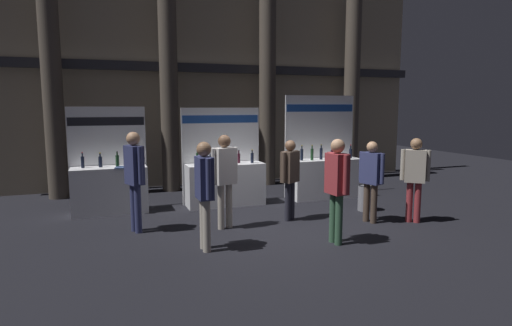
{
  "coord_description": "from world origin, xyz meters",
  "views": [
    {
      "loc": [
        -3.1,
        -7.26,
        2.29
      ],
      "look_at": [
        -0.26,
        0.57,
        1.16
      ],
      "focal_mm": 29.65,
      "sensor_mm": 36.0,
      "label": 1
    }
  ],
  "objects_px": {
    "visitor_0": "(371,175)",
    "visitor_1": "(225,172)",
    "visitor_5": "(337,181)",
    "exhibitor_booth_0": "(110,186)",
    "trash_bin": "(366,198)",
    "visitor_3": "(134,173)",
    "exhibitor_booth_2": "(324,173)",
    "visitor_4": "(290,173)",
    "exhibitor_booth_1": "(225,180)",
    "visitor_2": "(415,173)",
    "visitor_6": "(204,186)"
  },
  "relations": [
    {
      "from": "visitor_3",
      "to": "visitor_0",
      "type": "bearing_deg",
      "value": 55.78
    },
    {
      "from": "visitor_2",
      "to": "visitor_3",
      "type": "height_order",
      "value": "visitor_3"
    },
    {
      "from": "visitor_6",
      "to": "visitor_2",
      "type": "bearing_deg",
      "value": 90.78
    },
    {
      "from": "exhibitor_booth_2",
      "to": "visitor_0",
      "type": "bearing_deg",
      "value": -96.89
    },
    {
      "from": "visitor_0",
      "to": "visitor_2",
      "type": "height_order",
      "value": "visitor_2"
    },
    {
      "from": "exhibitor_booth_0",
      "to": "visitor_6",
      "type": "distance_m",
      "value": 3.37
    },
    {
      "from": "visitor_6",
      "to": "exhibitor_booth_0",
      "type": "bearing_deg",
      "value": -157.71
    },
    {
      "from": "exhibitor_booth_2",
      "to": "visitor_1",
      "type": "xyz_separation_m",
      "value": [
        -3.1,
        -1.8,
        0.45
      ]
    },
    {
      "from": "trash_bin",
      "to": "visitor_6",
      "type": "height_order",
      "value": "visitor_6"
    },
    {
      "from": "visitor_1",
      "to": "visitor_5",
      "type": "height_order",
      "value": "visitor_1"
    },
    {
      "from": "visitor_1",
      "to": "visitor_4",
      "type": "bearing_deg",
      "value": 169.15
    },
    {
      "from": "exhibitor_booth_2",
      "to": "visitor_5",
      "type": "bearing_deg",
      "value": -115.96
    },
    {
      "from": "exhibitor_booth_2",
      "to": "visitor_0",
      "type": "height_order",
      "value": "exhibitor_booth_2"
    },
    {
      "from": "visitor_3",
      "to": "visitor_5",
      "type": "distance_m",
      "value": 3.58
    },
    {
      "from": "exhibitor_booth_2",
      "to": "visitor_1",
      "type": "distance_m",
      "value": 3.61
    },
    {
      "from": "exhibitor_booth_1",
      "to": "trash_bin",
      "type": "height_order",
      "value": "exhibitor_booth_1"
    },
    {
      "from": "exhibitor_booth_0",
      "to": "visitor_1",
      "type": "height_order",
      "value": "exhibitor_booth_0"
    },
    {
      "from": "visitor_4",
      "to": "exhibitor_booth_1",
      "type": "bearing_deg",
      "value": 82.73
    },
    {
      "from": "trash_bin",
      "to": "visitor_3",
      "type": "xyz_separation_m",
      "value": [
        -4.86,
        0.08,
        0.81
      ]
    },
    {
      "from": "visitor_0",
      "to": "visitor_5",
      "type": "height_order",
      "value": "visitor_5"
    },
    {
      "from": "exhibitor_booth_0",
      "to": "visitor_3",
      "type": "bearing_deg",
      "value": -75.75
    },
    {
      "from": "visitor_1",
      "to": "visitor_4",
      "type": "xyz_separation_m",
      "value": [
        1.38,
        0.11,
        -0.11
      ]
    },
    {
      "from": "exhibitor_booth_2",
      "to": "exhibitor_booth_0",
      "type": "bearing_deg",
      "value": 178.03
    },
    {
      "from": "visitor_2",
      "to": "visitor_6",
      "type": "bearing_deg",
      "value": 43.17
    },
    {
      "from": "visitor_1",
      "to": "visitor_4",
      "type": "distance_m",
      "value": 1.39
    },
    {
      "from": "trash_bin",
      "to": "visitor_6",
      "type": "xyz_separation_m",
      "value": [
        -3.91,
        -1.32,
        0.75
      ]
    },
    {
      "from": "trash_bin",
      "to": "visitor_2",
      "type": "xyz_separation_m",
      "value": [
        0.34,
        -1.12,
        0.7
      ]
    },
    {
      "from": "visitor_0",
      "to": "exhibitor_booth_2",
      "type": "bearing_deg",
      "value": -25.41
    },
    {
      "from": "visitor_2",
      "to": "visitor_6",
      "type": "height_order",
      "value": "visitor_6"
    },
    {
      "from": "visitor_6",
      "to": "exhibitor_booth_1",
      "type": "bearing_deg",
      "value": 156.48
    },
    {
      "from": "exhibitor_booth_1",
      "to": "visitor_2",
      "type": "xyz_separation_m",
      "value": [
        3.09,
        -2.71,
        0.41
      ]
    },
    {
      "from": "exhibitor_booth_1",
      "to": "visitor_5",
      "type": "relative_size",
      "value": 1.28
    },
    {
      "from": "visitor_0",
      "to": "visitor_1",
      "type": "xyz_separation_m",
      "value": [
        -2.81,
        0.57,
        0.12
      ]
    },
    {
      "from": "exhibitor_booth_1",
      "to": "trash_bin",
      "type": "xyz_separation_m",
      "value": [
        2.76,
        -1.59,
        -0.29
      ]
    },
    {
      "from": "trash_bin",
      "to": "visitor_3",
      "type": "distance_m",
      "value": 4.93
    },
    {
      "from": "visitor_1",
      "to": "visitor_6",
      "type": "bearing_deg",
      "value": 43.85
    },
    {
      "from": "exhibitor_booth_2",
      "to": "visitor_1",
      "type": "height_order",
      "value": "exhibitor_booth_2"
    },
    {
      "from": "exhibitor_booth_0",
      "to": "visitor_0",
      "type": "distance_m",
      "value": 5.46
    },
    {
      "from": "visitor_1",
      "to": "visitor_2",
      "type": "xyz_separation_m",
      "value": [
        3.61,
        -0.86,
        -0.08
      ]
    },
    {
      "from": "exhibitor_booth_1",
      "to": "visitor_4",
      "type": "height_order",
      "value": "exhibitor_booth_1"
    },
    {
      "from": "exhibitor_booth_1",
      "to": "visitor_2",
      "type": "distance_m",
      "value": 4.13
    },
    {
      "from": "exhibitor_booth_0",
      "to": "visitor_6",
      "type": "xyz_separation_m",
      "value": [
        1.38,
        -3.05,
        0.44
      ]
    },
    {
      "from": "visitor_1",
      "to": "visitor_2",
      "type": "height_order",
      "value": "visitor_1"
    },
    {
      "from": "exhibitor_booth_2",
      "to": "visitor_0",
      "type": "xyz_separation_m",
      "value": [
        -0.29,
        -2.37,
        0.33
      ]
    },
    {
      "from": "exhibitor_booth_0",
      "to": "visitor_5",
      "type": "bearing_deg",
      "value": -44.63
    },
    {
      "from": "trash_bin",
      "to": "visitor_5",
      "type": "height_order",
      "value": "visitor_5"
    },
    {
      "from": "visitor_0",
      "to": "visitor_5",
      "type": "relative_size",
      "value": 0.91
    },
    {
      "from": "visitor_5",
      "to": "exhibitor_booth_1",
      "type": "bearing_deg",
      "value": 11.86
    },
    {
      "from": "visitor_0",
      "to": "exhibitor_booth_1",
      "type": "bearing_deg",
      "value": 24.96
    },
    {
      "from": "exhibitor_booth_2",
      "to": "visitor_4",
      "type": "distance_m",
      "value": 2.43
    }
  ]
}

